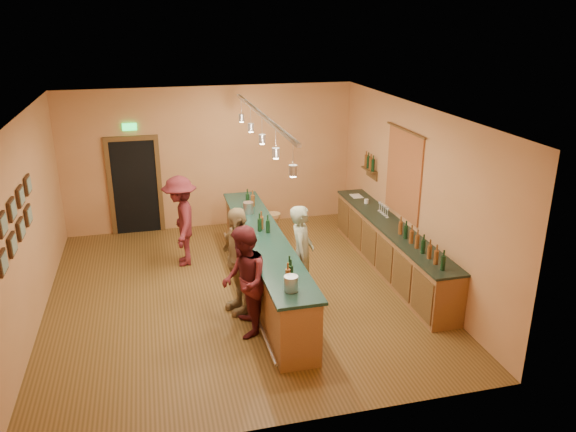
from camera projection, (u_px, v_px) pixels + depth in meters
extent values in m
plane|color=#513817|center=(239.00, 293.00, 9.97)|extent=(7.00, 7.00, 0.00)
cube|color=silver|center=(232.00, 112.00, 8.87)|extent=(6.50, 7.00, 0.02)
cube|color=#B37443|center=(211.00, 158.00, 12.61)|extent=(6.50, 0.02, 3.20)
cube|color=#B37443|center=(285.00, 308.00, 6.23)|extent=(6.50, 0.02, 3.20)
cube|color=#B37443|center=(28.00, 224.00, 8.68)|extent=(0.02, 7.00, 3.20)
cube|color=#B37443|center=(413.00, 193.00, 10.16)|extent=(0.02, 7.00, 3.20)
cube|color=black|center=(135.00, 187.00, 12.39)|extent=(0.95, 0.06, 2.10)
cube|color=#462715|center=(111.00, 189.00, 12.25)|extent=(0.10, 0.08, 2.10)
cube|color=#462715|center=(160.00, 186.00, 12.49)|extent=(0.10, 0.08, 2.10)
cube|color=#462715|center=(131.00, 138.00, 12.00)|extent=(1.15, 0.08, 0.10)
cube|color=#19E54C|center=(129.00, 127.00, 11.90)|extent=(0.30, 0.04, 0.15)
cube|color=maroon|center=(404.00, 174.00, 10.44)|extent=(0.03, 1.40, 1.60)
cube|color=#462715|center=(369.00, 170.00, 11.89)|extent=(0.16, 0.55, 0.03)
cube|color=#462715|center=(372.00, 174.00, 11.94)|extent=(0.03, 0.55, 0.18)
cube|color=brown|center=(390.00, 249.00, 10.68)|extent=(0.55, 4.50, 0.90)
cube|color=black|center=(392.00, 226.00, 10.51)|extent=(0.60, 4.55, 0.04)
cylinder|color=silver|center=(366.00, 201.00, 11.68)|extent=(0.09, 0.09, 0.09)
cube|color=silver|center=(356.00, 196.00, 12.14)|extent=(0.22, 0.30, 0.01)
cube|color=brown|center=(264.00, 264.00, 9.90)|extent=(0.60, 5.00, 1.00)
cube|color=#112C25|center=(264.00, 237.00, 9.72)|extent=(0.70, 5.10, 0.05)
cylinder|color=silver|center=(245.00, 284.00, 9.94)|extent=(0.05, 5.00, 0.05)
cylinder|color=silver|center=(291.00, 283.00, 7.75)|extent=(0.20, 0.20, 0.22)
cylinder|color=silver|center=(248.00, 208.00, 10.76)|extent=(0.20, 0.20, 0.22)
cube|color=silver|center=(262.00, 115.00, 9.00)|extent=(0.06, 4.60, 0.05)
cylinder|color=silver|center=(293.00, 155.00, 7.24)|extent=(0.01, 0.01, 0.35)
cylinder|color=#A5A5AD|center=(293.00, 170.00, 7.31)|extent=(0.11, 0.11, 0.14)
cylinder|color=#FFEABF|center=(293.00, 176.00, 7.34)|extent=(0.08, 0.08, 0.02)
cylinder|color=silver|center=(276.00, 139.00, 8.16)|extent=(0.01, 0.01, 0.35)
cylinder|color=#A5A5AD|center=(276.00, 153.00, 8.22)|extent=(0.11, 0.11, 0.14)
cylinder|color=#FFEABF|center=(276.00, 158.00, 8.25)|extent=(0.08, 0.08, 0.02)
cylinder|color=silver|center=(262.00, 127.00, 9.07)|extent=(0.01, 0.01, 0.35)
cylinder|color=#A5A5AD|center=(262.00, 139.00, 9.14)|extent=(0.11, 0.11, 0.14)
cylinder|color=#FFEABF|center=(262.00, 144.00, 9.16)|extent=(0.08, 0.08, 0.02)
cylinder|color=silver|center=(251.00, 116.00, 9.98)|extent=(0.01, 0.01, 0.35)
cylinder|color=#A5A5AD|center=(251.00, 127.00, 10.05)|extent=(0.11, 0.11, 0.14)
cylinder|color=#FFEABF|center=(251.00, 132.00, 10.07)|extent=(0.08, 0.08, 0.02)
cylinder|color=silver|center=(241.00, 107.00, 10.89)|extent=(0.01, 0.01, 0.35)
cylinder|color=#A5A5AD|center=(242.00, 118.00, 10.96)|extent=(0.11, 0.11, 0.14)
cylinder|color=#FFEABF|center=(242.00, 122.00, 10.99)|extent=(0.08, 0.08, 0.02)
imported|color=gray|center=(302.00, 254.00, 9.46)|extent=(0.60, 0.73, 1.71)
imported|color=#59191E|center=(244.00, 282.00, 8.45)|extent=(0.74, 0.91, 1.74)
imported|color=#997A51|center=(238.00, 260.00, 9.08)|extent=(0.71, 1.14, 1.82)
imported|color=#59191E|center=(181.00, 221.00, 10.84)|extent=(0.70, 1.18, 1.78)
cylinder|color=#976944|center=(273.00, 214.00, 11.97)|extent=(0.31, 0.31, 0.04)
cylinder|color=#976944|center=(279.00, 228.00, 12.11)|extent=(0.04, 0.04, 0.61)
cylinder|color=#976944|center=(270.00, 227.00, 12.17)|extent=(0.04, 0.04, 0.61)
cylinder|color=#976944|center=(272.00, 230.00, 11.98)|extent=(0.04, 0.04, 0.61)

